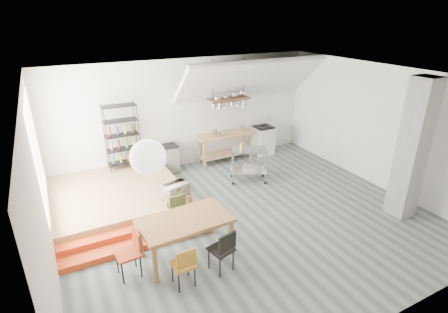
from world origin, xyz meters
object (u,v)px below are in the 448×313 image
dining_table (185,223)px  mini_fridge (169,159)px  stove (263,140)px  rolling_cart (249,161)px

dining_table → mini_fridge: size_ratio=2.13×
dining_table → mini_fridge: mini_fridge is taller
stove → rolling_cart: 2.16m
rolling_cart → mini_fridge: size_ratio=1.32×
mini_fridge → dining_table: bearing=-104.7°
stove → dining_table: 5.68m
rolling_cart → stove: bearing=71.4°
stove → mini_fridge: 3.23m
mini_fridge → rolling_cart: bearing=-42.8°
rolling_cart → mini_fridge: 2.38m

